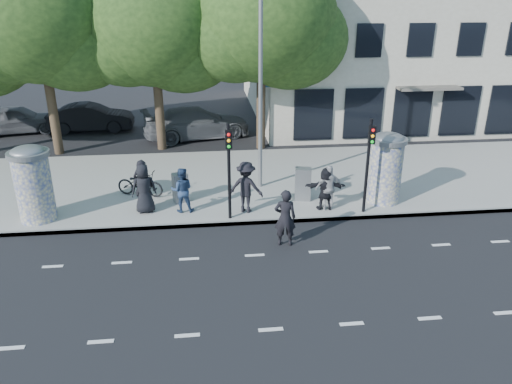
{
  "coord_description": "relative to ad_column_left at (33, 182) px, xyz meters",
  "views": [
    {
      "loc": [
        -1.44,
        -11.92,
        7.67
      ],
      "look_at": [
        0.27,
        3.5,
        1.23
      ],
      "focal_mm": 35.0,
      "sensor_mm": 36.0,
      "label": 1
    }
  ],
  "objects": [
    {
      "name": "traffic_pole_far",
      "position": [
        11.4,
        -0.71,
        0.69
      ],
      "size": [
        0.22,
        0.31,
        3.4
      ],
      "color": "black",
      "rests_on": "sidewalk"
    },
    {
      "name": "ad_column_left",
      "position": [
        0.0,
        0.0,
        0.0
      ],
      "size": [
        1.36,
        1.36,
        2.65
      ],
      "color": "beige",
      "rests_on": "sidewalk"
    },
    {
      "name": "car_mid",
      "position": [
        -0.47,
        12.08,
        -0.77
      ],
      "size": [
        1.78,
        4.71,
        1.53
      ],
      "primitive_type": "imported",
      "rotation": [
        0.0,
        0.0,
        1.6
      ],
      "color": "black",
      "rests_on": "ground"
    },
    {
      "name": "ped_f",
      "position": [
        10.07,
        -0.27,
        -0.6
      ],
      "size": [
        1.51,
        0.69,
        1.58
      ],
      "primitive_type": "imported",
      "rotation": [
        0.0,
        0.0,
        3.03
      ],
      "color": "black",
      "rests_on": "sidewalk"
    },
    {
      "name": "car_right",
      "position": [
        5.48,
        10.01,
        -0.71
      ],
      "size": [
        3.64,
        6.08,
        1.65
      ],
      "primitive_type": "imported",
      "rotation": [
        0.0,
        0.0,
        1.82
      ],
      "color": "#525559",
      "rests_on": "ground"
    },
    {
      "name": "ad_column_right",
      "position": [
        12.4,
        0.2,
        0.0
      ],
      "size": [
        1.36,
        1.36,
        2.65
      ],
      "color": "beige",
      "rests_on": "sidewalk"
    },
    {
      "name": "curb",
      "position": [
        7.2,
        -0.95,
        -1.46
      ],
      "size": [
        40.0,
        0.1,
        0.16
      ],
      "primitive_type": "cube",
      "color": "slate",
      "rests_on": "ground"
    },
    {
      "name": "ground",
      "position": [
        7.2,
        -4.5,
        -1.54
      ],
      "size": [
        120.0,
        120.0,
        0.0
      ],
      "primitive_type": "plane",
      "color": "black",
      "rests_on": "ground"
    },
    {
      "name": "traffic_pole_near",
      "position": [
        6.6,
        -0.71,
        0.69
      ],
      "size": [
        0.22,
        0.31,
        3.4
      ],
      "color": "black",
      "rests_on": "sidewalk"
    },
    {
      "name": "cabinet_right",
      "position": [
        9.44,
        0.69,
        -0.77
      ],
      "size": [
        0.66,
        0.53,
        1.24
      ],
      "primitive_type": "cube",
      "rotation": [
        0.0,
        0.0,
        -0.18
      ],
      "color": "gray",
      "rests_on": "sidewalk"
    },
    {
      "name": "cabinet_left",
      "position": [
        4.86,
        1.0,
        -0.83
      ],
      "size": [
        0.63,
        0.55,
        1.11
      ],
      "primitive_type": "cube",
      "rotation": [
        0.0,
        0.0,
        0.35
      ],
      "color": "slate",
      "rests_on": "sidewalk"
    },
    {
      "name": "lane_dash_near",
      "position": [
        7.2,
        -6.7,
        -1.53
      ],
      "size": [
        32.0,
        0.12,
        0.01
      ],
      "primitive_type": "cube",
      "color": "silver",
      "rests_on": "ground"
    },
    {
      "name": "lane_dash_far",
      "position": [
        7.2,
        -3.1,
        -1.53
      ],
      "size": [
        32.0,
        0.12,
        0.01
      ],
      "primitive_type": "cube",
      "color": "silver",
      "rests_on": "ground"
    },
    {
      "name": "tree_mid_left",
      "position": [
        -1.3,
        8.0,
        4.96
      ],
      "size": [
        7.2,
        7.2,
        9.57
      ],
      "color": "#38281C",
      "rests_on": "ground"
    },
    {
      "name": "ped_c",
      "position": [
        4.95,
        0.1,
        -0.57
      ],
      "size": [
        0.81,
        0.64,
        1.64
      ],
      "primitive_type": "imported",
      "rotation": [
        0.0,
        0.0,
        3.12
      ],
      "color": "navy",
      "rests_on": "sidewalk"
    },
    {
      "name": "bicycle",
      "position": [
        3.3,
        1.74,
        -0.9
      ],
      "size": [
        1.23,
        1.96,
        0.97
      ],
      "primitive_type": "imported",
      "rotation": [
        0.0,
        0.0,
        1.23
      ],
      "color": "black",
      "rests_on": "sidewalk"
    },
    {
      "name": "ped_e",
      "position": [
        10.18,
        -0.32,
        -0.55
      ],
      "size": [
        1.0,
        0.58,
        1.68
      ],
      "primitive_type": "imported",
      "rotation": [
        0.0,
        0.0,
        3.17
      ],
      "color": "#A8A8AB",
      "rests_on": "sidewalk"
    },
    {
      "name": "ped_a",
      "position": [
        3.63,
        0.19,
        -0.48
      ],
      "size": [
        0.98,
        0.75,
        1.81
      ],
      "primitive_type": "imported",
      "rotation": [
        0.0,
        0.0,
        3.36
      ],
      "color": "black",
      "rests_on": "sidewalk"
    },
    {
      "name": "tree_center",
      "position": [
        8.7,
        7.8,
        4.77
      ],
      "size": [
        7.0,
        7.0,
        9.3
      ],
      "color": "#38281C",
      "rests_on": "ground"
    },
    {
      "name": "man_road",
      "position": [
        8.22,
        -2.5,
        -0.6
      ],
      "size": [
        0.73,
        0.53,
        1.88
      ],
      "primitive_type": "imported",
      "rotation": [
        0.0,
        0.0,
        3.02
      ],
      "color": "black",
      "rests_on": "ground"
    },
    {
      "name": "street_lamp",
      "position": [
        8.0,
        2.13,
        3.26
      ],
      "size": [
        0.25,
        0.93,
        8.0
      ],
      "color": "slate",
      "rests_on": "sidewalk"
    },
    {
      "name": "tree_near_left",
      "position": [
        3.7,
        8.2,
        4.53
      ],
      "size": [
        6.8,
        6.8,
        8.97
      ],
      "color": "#38281C",
      "rests_on": "ground"
    },
    {
      "name": "car_left",
      "position": [
        -4.48,
        12.04,
        -0.75
      ],
      "size": [
        2.69,
        4.89,
        1.58
      ],
      "primitive_type": "imported",
      "rotation": [
        0.0,
        0.0,
        1.76
      ],
      "color": "#505257",
      "rests_on": "ground"
    },
    {
      "name": "ped_d",
      "position": [
        7.22,
        -0.15,
        -0.45
      ],
      "size": [
        1.38,
        1.08,
        1.87
      ],
      "primitive_type": "imported",
      "rotation": [
        0.0,
        0.0,
        2.77
      ],
      "color": "black",
      "rests_on": "sidewalk"
    },
    {
      "name": "ped_b",
      "position": [
        3.58,
        0.39,
        -0.44
      ],
      "size": [
        0.81,
        0.66,
        1.9
      ],
      "primitive_type": "imported",
      "rotation": [
        0.0,
        0.0,
        2.8
      ],
      "color": "black",
      "rests_on": "sidewalk"
    },
    {
      "name": "sidewalk",
      "position": [
        7.2,
        3.0,
        -1.46
      ],
      "size": [
        40.0,
        8.0,
        0.15
      ],
      "primitive_type": "cube",
      "color": "gray",
      "rests_on": "ground"
    },
    {
      "name": "building",
      "position": [
        19.2,
        15.49,
        4.46
      ],
      "size": [
        20.3,
        15.85,
        12.0
      ],
      "color": "#AEA691",
      "rests_on": "ground"
    }
  ]
}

